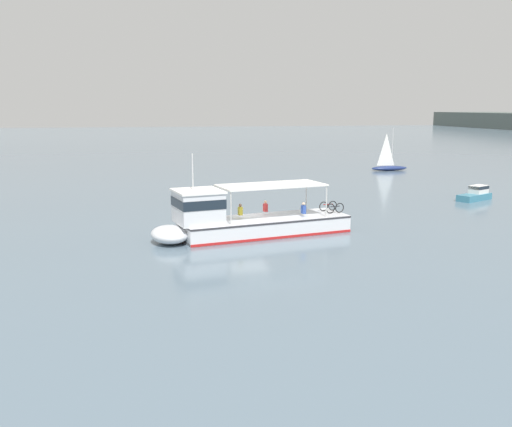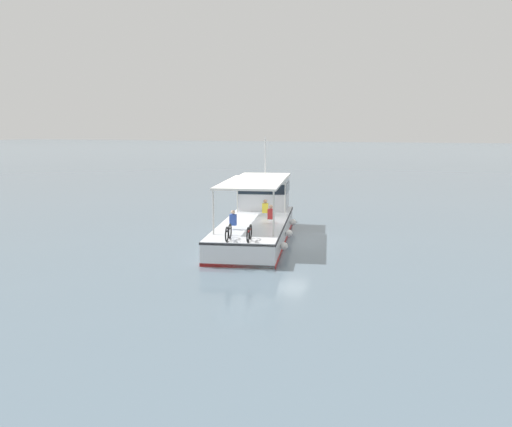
{
  "view_description": "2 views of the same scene",
  "coord_description": "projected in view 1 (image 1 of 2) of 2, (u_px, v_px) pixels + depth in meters",
  "views": [
    {
      "loc": [
        36.07,
        -6.48,
        8.03
      ],
      "look_at": [
        1.45,
        0.21,
        1.4
      ],
      "focal_mm": 39.9,
      "sensor_mm": 36.0,
      "label": 1
    },
    {
      "loc": [
        -7.99,
        26.39,
        5.85
      ],
      "look_at": [
        1.45,
        0.21,
        1.4
      ],
      "focal_mm": 37.66,
      "sensor_mm": 36.0,
      "label": 2
    }
  ],
  "objects": [
    {
      "name": "ground_plane",
      "position": [
        249.0,
        230.0,
        37.5
      ],
      "size": [
        400.0,
        400.0,
        0.0
      ],
      "primitive_type": "plane",
      "color": "slate"
    },
    {
      "name": "ferry_main",
      "position": [
        241.0,
        221.0,
        35.56
      ],
      "size": [
        5.72,
        13.07,
        5.32
      ],
      "color": "silver",
      "rests_on": "ground"
    },
    {
      "name": "sailboat_far_right",
      "position": [
        389.0,
        166.0,
        72.68
      ],
      "size": [
        1.51,
        4.83,
        5.4
      ],
      "color": "navy",
      "rests_on": "ground"
    },
    {
      "name": "motorboat_near_starboard",
      "position": [
        476.0,
        194.0,
        49.67
      ],
      "size": [
        2.82,
        3.79,
        1.26
      ],
      "color": "teal",
      "rests_on": "ground"
    }
  ]
}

